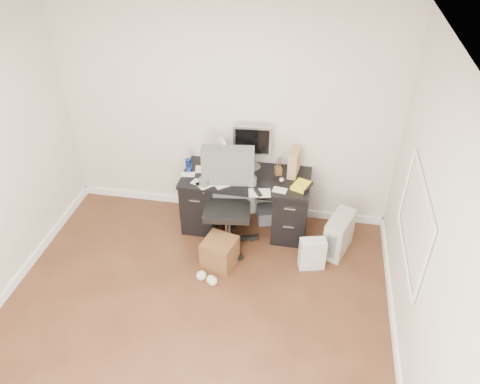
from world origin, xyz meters
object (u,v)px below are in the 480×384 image
object	(u,v)px
office_chair	(227,203)
pc_tower	(339,234)
desk	(246,201)
lcd_monitor	(252,147)
keyboard	(230,177)
wicker_basket	(220,252)

from	to	relation	value
office_chair	pc_tower	distance (m)	1.34
desk	office_chair	xyz separation A→B (m)	(-0.16, -0.34, 0.20)
desk	pc_tower	xyz separation A→B (m)	(1.13, -0.24, -0.16)
desk	office_chair	distance (m)	0.42
office_chair	pc_tower	size ratio (longest dim) A/B	2.47
lcd_monitor	office_chair	world-z (taller)	lcd_monitor
keyboard	wicker_basket	size ratio (longest dim) A/B	1.16
keyboard	pc_tower	world-z (taller)	keyboard
lcd_monitor	pc_tower	distance (m)	1.42
wicker_basket	desk	bearing A→B (deg)	75.98
office_chair	desk	bearing A→B (deg)	57.45
wicker_basket	pc_tower	bearing A→B (deg)	19.62
pc_tower	wicker_basket	distance (m)	1.39
pc_tower	wicker_basket	world-z (taller)	pc_tower
keyboard	office_chair	distance (m)	0.33
pc_tower	wicker_basket	size ratio (longest dim) A/B	1.42
lcd_monitor	wicker_basket	bearing A→B (deg)	-107.73
desk	lcd_monitor	distance (m)	0.66
wicker_basket	office_chair	bearing A→B (deg)	87.08
lcd_monitor	office_chair	distance (m)	0.72
desk	lcd_monitor	world-z (taller)	lcd_monitor
lcd_monitor	pc_tower	size ratio (longest dim) A/B	1.17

